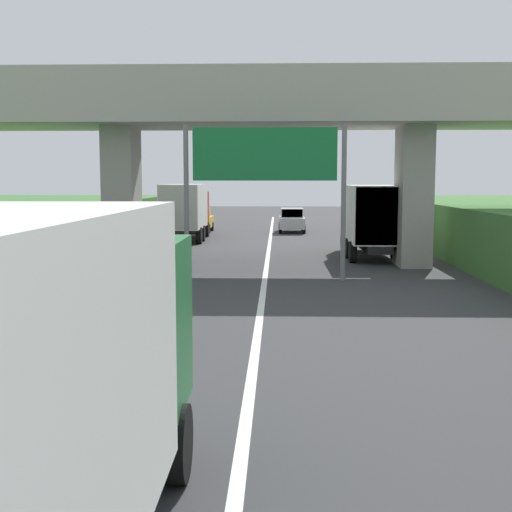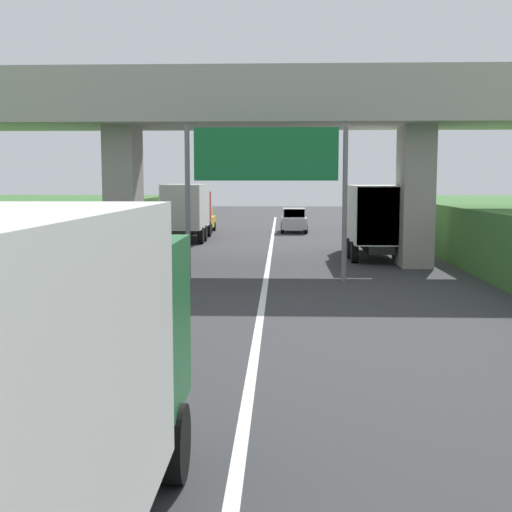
# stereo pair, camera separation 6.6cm
# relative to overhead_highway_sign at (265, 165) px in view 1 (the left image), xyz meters

# --- Properties ---
(lane_centre_stripe) EXTENTS (0.20, 91.05, 0.01)m
(lane_centre_stripe) POSITION_rel_overhead_highway_sign_xyz_m (0.00, -1.81, -4.20)
(lane_centre_stripe) COLOR white
(lane_centre_stripe) RESTS_ON ground
(overpass_bridge) EXTENTS (40.00, 4.80, 8.15)m
(overpass_bridge) POSITION_rel_overhead_highway_sign_xyz_m (0.00, 4.57, 1.99)
(overpass_bridge) COLOR #ADA89E
(overpass_bridge) RESTS_ON ground
(overhead_highway_sign) EXTENTS (5.88, 0.18, 5.65)m
(overhead_highway_sign) POSITION_rel_overhead_highway_sign_xyz_m (0.00, 0.00, 0.00)
(overhead_highway_sign) COLOR slate
(overhead_highway_sign) RESTS_ON ground
(truck_orange) EXTENTS (2.44, 7.30, 3.44)m
(truck_orange) POSITION_rel_overhead_highway_sign_xyz_m (4.90, 7.92, -2.27)
(truck_orange) COLOR black
(truck_orange) RESTS_ON ground
(truck_red) EXTENTS (2.44, 7.30, 3.44)m
(truck_red) POSITION_rel_overhead_highway_sign_xyz_m (-5.17, 16.77, -2.27)
(truck_red) COLOR black
(truck_red) RESTS_ON ground
(car_yellow) EXTENTS (1.86, 4.10, 1.72)m
(car_yellow) POSITION_rel_overhead_highway_sign_xyz_m (-5.17, 23.52, -3.35)
(car_yellow) COLOR gold
(car_yellow) RESTS_ON ground
(car_silver) EXTENTS (1.86, 4.10, 1.72)m
(car_silver) POSITION_rel_overhead_highway_sign_xyz_m (1.47, 23.56, -3.35)
(car_silver) COLOR #B2B5B7
(car_silver) RESTS_ON ground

